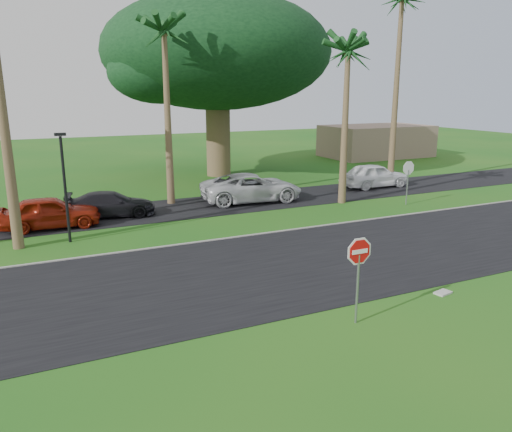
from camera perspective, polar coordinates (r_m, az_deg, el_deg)
The scene contains 17 objects.
ground at distance 16.60m, azimuth 3.72°, elevation -8.23°, with size 120.00×120.00×0.00m, color #155615.
road at distance 18.25m, azimuth 0.68°, elevation -6.05°, with size 120.00×8.00×0.02m, color black.
parking_strip at distance 27.69m, azimuth -8.81°, elevation 0.84°, with size 120.00×5.00×0.02m, color black.
curb at distance 21.77m, azimuth -3.97°, elevation -2.64°, with size 120.00×0.12×0.06m, color gray.
stop_sign_near at distance 13.87m, azimuth 11.66°, elevation -5.25°, with size 1.05×0.07×2.62m.
stop_sign_far at distance 29.29m, azimuth 17.00°, elevation 4.64°, with size 1.05×0.07×2.62m.
palm_center at distance 28.55m, azimuth -10.46°, elevation 19.68°, with size 5.00×5.00×10.50m.
palm_right_near at distance 28.68m, azimuth 10.48°, elevation 17.71°, with size 5.00×5.00×9.50m.
palm_right_far at distance 35.07m, azimuth 16.34°, elevation 22.29°, with size 5.00×5.00×13.00m.
canopy_tree at distance 37.97m, azimuth -4.52°, elevation 18.11°, with size 16.50×16.50×13.12m.
streetlight_right at distance 22.26m, azimuth -21.04°, elevation 3.75°, with size 0.45×0.25×4.64m.
building_far at distance 50.66m, azimuth 13.56°, elevation 8.34°, with size 10.00×6.00×3.00m, color gray.
car_red at distance 25.24m, azimuth -22.47°, elevation 0.37°, with size 1.80×4.47×1.52m, color maroon.
car_dark at distance 26.60m, azimuth -16.21°, elevation 1.28°, with size 1.79×4.40×1.28m, color black.
car_minivan at distance 28.99m, azimuth -0.48°, elevation 3.25°, with size 2.71×5.89×1.64m, color silver.
car_pickup at distance 34.22m, azimuth 13.36°, elevation 4.52°, with size 1.89×4.70×1.60m, color white.
utility_slab at distance 17.21m, azimuth 20.58°, elevation -8.21°, with size 0.55×0.35×0.06m, color #A4A49C.
Camera 1 is at (-7.46, -13.41, 6.32)m, focal length 35.00 mm.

